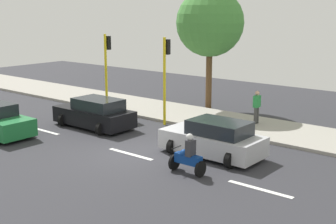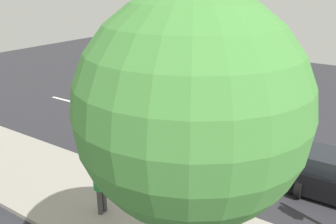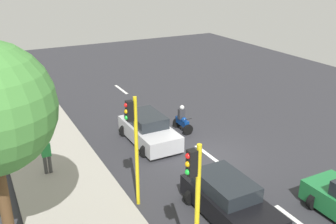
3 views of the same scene
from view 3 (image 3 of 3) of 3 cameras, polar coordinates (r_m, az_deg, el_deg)
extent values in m
cube|color=#2D2D33|center=(19.24, 6.10, -6.58)|extent=(40.00, 60.00, 0.10)
cube|color=#9E998E|center=(16.79, -14.65, -11.26)|extent=(4.00, 60.00, 0.15)
cube|color=white|center=(29.15, -7.02, 3.37)|extent=(0.20, 2.40, 0.01)
cube|color=white|center=(23.95, -1.83, -0.53)|extent=(0.20, 2.40, 0.01)
cube|color=white|center=(19.22, 6.10, -6.43)|extent=(0.20, 2.40, 0.01)
cube|color=white|center=(15.40, 18.96, -15.39)|extent=(0.20, 2.40, 0.01)
cube|color=black|center=(14.74, 9.30, -13.55)|extent=(1.84, 4.32, 0.80)
cube|color=#1E2328|center=(14.59, 8.64, -10.70)|extent=(1.54, 2.42, 0.56)
cylinder|color=black|center=(16.22, 8.55, -10.95)|extent=(0.64, 0.22, 0.64)
cylinder|color=black|center=(15.45, 3.56, -12.54)|extent=(0.64, 0.22, 0.64)
cube|color=#B7B7BC|center=(20.20, -2.84, -3.15)|extent=(1.87, 4.22, 0.80)
cube|color=#1E2328|center=(20.21, -3.29, -1.04)|extent=(1.57, 2.36, 0.56)
cylinder|color=black|center=(19.51, 1.11, -4.82)|extent=(0.64, 0.22, 0.64)
cylinder|color=black|center=(18.85, -3.31, -5.84)|extent=(0.64, 0.22, 0.64)
cylinder|color=black|center=(21.76, -2.42, -1.96)|extent=(0.64, 0.22, 0.64)
cylinder|color=black|center=(21.18, -6.45, -2.77)|extent=(0.64, 0.22, 0.64)
cylinder|color=black|center=(16.18, 20.96, -12.39)|extent=(0.64, 0.22, 0.64)
cylinder|color=black|center=(21.20, 3.01, -2.68)|extent=(0.60, 0.10, 0.60)
cylinder|color=black|center=(22.15, 1.43, -1.57)|extent=(0.60, 0.10, 0.60)
cube|color=navy|center=(21.62, 2.15, -1.46)|extent=(0.28, 1.10, 0.36)
sphere|color=navy|center=(21.39, 2.42, -1.20)|extent=(0.32, 0.32, 0.32)
cylinder|color=black|center=(21.04, 2.90, -1.09)|extent=(0.55, 0.04, 0.04)
cube|color=#333338|center=(21.53, 2.03, -0.26)|extent=(0.36, 0.24, 0.60)
sphere|color=silver|center=(21.34, 2.11, 0.69)|extent=(0.26, 0.26, 0.26)
cylinder|color=#3F3F3F|center=(17.96, -17.25, -7.41)|extent=(0.16, 0.16, 0.85)
cylinder|color=#3F3F3F|center=(17.93, -17.88, -7.53)|extent=(0.16, 0.16, 0.85)
cube|color=#268C3F|center=(17.62, -17.82, -5.40)|extent=(0.40, 0.24, 0.60)
sphere|color=tan|center=(17.44, -17.98, -4.14)|extent=(0.22, 0.22, 0.22)
cylinder|color=yellow|center=(11.23, 4.37, -15.21)|extent=(0.14, 0.14, 4.50)
cube|color=black|center=(10.18, 3.59, -7.63)|extent=(0.24, 0.24, 0.76)
sphere|color=red|center=(10.01, 3.02, -6.59)|extent=(0.16, 0.16, 0.16)
sphere|color=#F2A50C|center=(10.12, 3.00, -7.79)|extent=(0.16, 0.16, 0.16)
sphere|color=green|center=(10.24, 2.97, -8.96)|extent=(0.16, 0.16, 0.16)
cylinder|color=yellow|center=(14.49, -4.71, -6.16)|extent=(0.14, 0.14, 4.50)
cube|color=black|center=(13.70, -5.78, 0.16)|extent=(0.24, 0.24, 0.76)
sphere|color=red|center=(13.57, -6.28, 1.02)|extent=(0.16, 0.16, 0.16)
sphere|color=#F2A50C|center=(13.66, -6.24, 0.08)|extent=(0.16, 0.16, 0.16)
sphere|color=green|center=(13.74, -6.20, -0.86)|extent=(0.16, 0.16, 0.16)
cylinder|color=brown|center=(13.38, -23.22, -12.54)|extent=(0.36, 0.36, 3.70)
camera|label=1|loc=(35.55, 13.15, 16.05)|focal=49.96mm
camera|label=2|loc=(9.89, -56.31, 1.19)|focal=39.50mm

